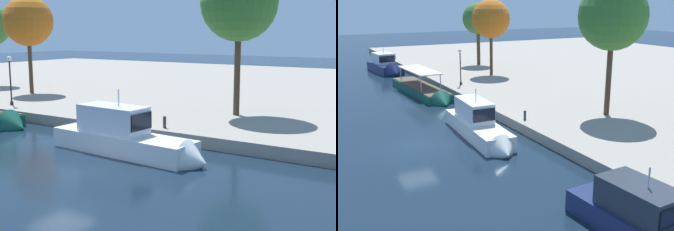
% 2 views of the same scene
% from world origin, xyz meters
% --- Properties ---
extents(ground_plane, '(220.00, 220.00, 0.00)m').
position_xyz_m(ground_plane, '(0.00, 0.00, 0.00)').
color(ground_plane, '#142333').
extents(dock_promenade, '(120.00, 55.00, 0.76)m').
position_xyz_m(dock_promenade, '(0.00, 35.35, 0.38)').
color(dock_promenade, gray).
rests_on(dock_promenade, ground_plane).
extents(motor_yacht_2, '(9.99, 2.74, 4.29)m').
position_xyz_m(motor_yacht_2, '(0.45, 4.65, 0.70)').
color(motor_yacht_2, silver).
rests_on(motor_yacht_2, ground_plane).
extents(mooring_bollard_1, '(0.22, 0.22, 0.76)m').
position_xyz_m(mooring_bollard_1, '(0.26, 8.63, 1.17)').
color(mooring_bollard_1, '#2D2D33').
rests_on(mooring_bollard_1, dock_promenade).
extents(lamp_post, '(0.40, 0.40, 3.98)m').
position_xyz_m(lamp_post, '(-15.31, 9.64, 3.23)').
color(lamp_post, black).
rests_on(lamp_post, dock_promenade).
extents(tree_2, '(4.75, 4.75, 9.29)m').
position_xyz_m(tree_2, '(-19.75, 15.65, 7.61)').
color(tree_2, '#4C3823').
rests_on(tree_2, dock_promenade).
extents(tree_3, '(5.38, 5.38, 10.58)m').
position_xyz_m(tree_3, '(1.97, 15.37, 8.48)').
color(tree_3, '#4C3823').
rests_on(tree_3, dock_promenade).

